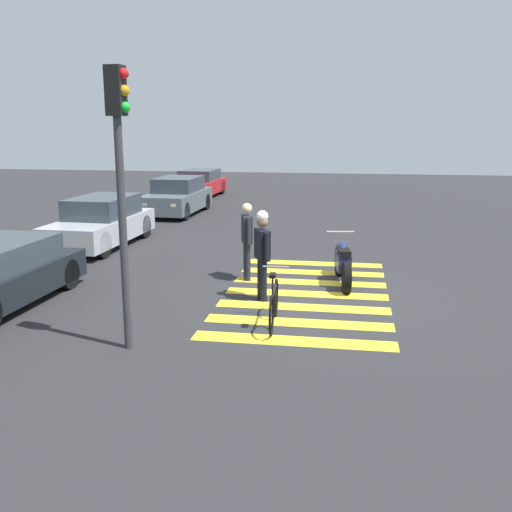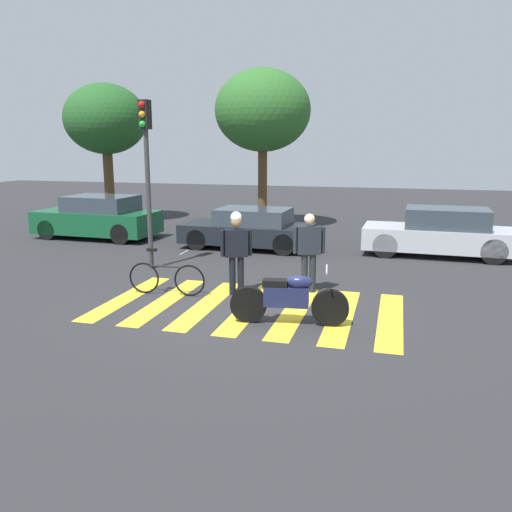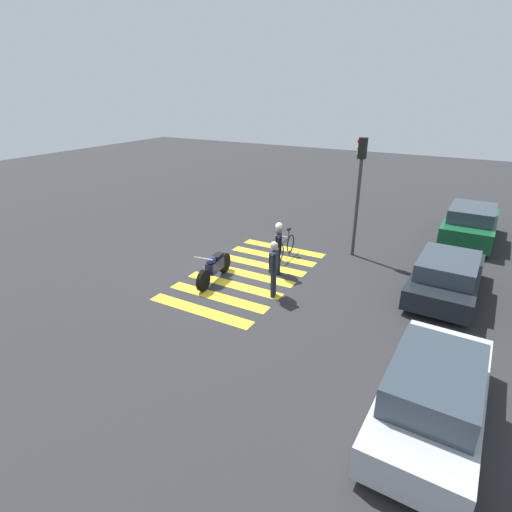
{
  "view_description": "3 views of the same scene",
  "coord_description": "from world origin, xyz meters",
  "px_view_note": "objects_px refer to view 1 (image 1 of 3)",
  "views": [
    {
      "loc": [
        -11.54,
        -0.82,
        3.42
      ],
      "look_at": [
        0.0,
        1.05,
        0.76
      ],
      "focal_mm": 41.0,
      "sensor_mm": 36.0,
      "label": 1
    },
    {
      "loc": [
        2.71,
        -9.46,
        3.17
      ],
      "look_at": [
        -0.25,
        1.36,
        0.75
      ],
      "focal_mm": 36.49,
      "sensor_mm": 36.0,
      "label": 2
    },
    {
      "loc": [
        10.48,
        6.16,
        5.75
      ],
      "look_at": [
        0.67,
        0.67,
        1.05
      ],
      "focal_mm": 28.25,
      "sensor_mm": 36.0,
      "label": 3
    }
  ],
  "objects_px": {
    "car_red_convertible": "(199,184)",
    "traffic_light_pole": "(120,165)",
    "officer_on_foot": "(262,249)",
    "officer_by_motorcycle": "(247,236)",
    "car_silver_sedan": "(101,223)",
    "police_motorcycle": "(343,263)",
    "car_grey_coupe": "(177,197)",
    "leaning_bicycle": "(274,304)"
  },
  "relations": [
    {
      "from": "police_motorcycle",
      "to": "car_red_convertible",
      "type": "relative_size",
      "value": 0.53
    },
    {
      "from": "car_red_convertible",
      "to": "traffic_light_pole",
      "type": "xyz_separation_m",
      "value": [
        -18.89,
        -3.8,
        2.22
      ]
    },
    {
      "from": "traffic_light_pole",
      "to": "officer_by_motorcycle",
      "type": "bearing_deg",
      "value": -14.33
    },
    {
      "from": "officer_on_foot",
      "to": "traffic_light_pole",
      "type": "relative_size",
      "value": 0.42
    },
    {
      "from": "officer_by_motorcycle",
      "to": "traffic_light_pole",
      "type": "distance_m",
      "value": 4.81
    },
    {
      "from": "officer_by_motorcycle",
      "to": "traffic_light_pole",
      "type": "xyz_separation_m",
      "value": [
        -4.31,
        1.1,
        1.85
      ]
    },
    {
      "from": "police_motorcycle",
      "to": "car_silver_sedan",
      "type": "height_order",
      "value": "car_silver_sedan"
    },
    {
      "from": "officer_by_motorcycle",
      "to": "car_silver_sedan",
      "type": "relative_size",
      "value": 0.41
    },
    {
      "from": "police_motorcycle",
      "to": "car_red_convertible",
      "type": "height_order",
      "value": "car_red_convertible"
    },
    {
      "from": "police_motorcycle",
      "to": "car_grey_coupe",
      "type": "height_order",
      "value": "car_grey_coupe"
    },
    {
      "from": "car_silver_sedan",
      "to": "traffic_light_pole",
      "type": "relative_size",
      "value": 1.0
    },
    {
      "from": "leaning_bicycle",
      "to": "car_red_convertible",
      "type": "height_order",
      "value": "car_red_convertible"
    },
    {
      "from": "traffic_light_pole",
      "to": "car_silver_sedan",
      "type": "bearing_deg",
      "value": 26.49
    },
    {
      "from": "car_silver_sedan",
      "to": "car_red_convertible",
      "type": "bearing_deg",
      "value": 0.78
    },
    {
      "from": "car_silver_sedan",
      "to": "traffic_light_pole",
      "type": "distance_m",
      "value": 8.46
    },
    {
      "from": "leaning_bicycle",
      "to": "car_red_convertible",
      "type": "relative_size",
      "value": 0.42
    },
    {
      "from": "officer_on_foot",
      "to": "officer_by_motorcycle",
      "type": "distance_m",
      "value": 1.56
    },
    {
      "from": "leaning_bicycle",
      "to": "officer_on_foot",
      "type": "xyz_separation_m",
      "value": [
        1.45,
        0.42,
        0.66
      ]
    },
    {
      "from": "leaning_bicycle",
      "to": "car_silver_sedan",
      "type": "xyz_separation_m",
      "value": [
        5.92,
        5.73,
        0.29
      ]
    },
    {
      "from": "officer_on_foot",
      "to": "officer_by_motorcycle",
      "type": "height_order",
      "value": "officer_on_foot"
    },
    {
      "from": "car_grey_coupe",
      "to": "traffic_light_pole",
      "type": "distance_m",
      "value": 14.04
    },
    {
      "from": "officer_on_foot",
      "to": "police_motorcycle",
      "type": "bearing_deg",
      "value": -46.7
    },
    {
      "from": "officer_on_foot",
      "to": "leaning_bicycle",
      "type": "bearing_deg",
      "value": -163.71
    },
    {
      "from": "traffic_light_pole",
      "to": "police_motorcycle",
      "type": "bearing_deg",
      "value": -36.71
    },
    {
      "from": "car_silver_sedan",
      "to": "car_grey_coupe",
      "type": "xyz_separation_m",
      "value": [
        6.17,
        -0.4,
        0.0
      ]
    },
    {
      "from": "police_motorcycle",
      "to": "car_red_convertible",
      "type": "bearing_deg",
      "value": 25.7
    },
    {
      "from": "car_silver_sedan",
      "to": "car_grey_coupe",
      "type": "bearing_deg",
      "value": -3.73
    },
    {
      "from": "car_silver_sedan",
      "to": "traffic_light_pole",
      "type": "bearing_deg",
      "value": -153.51
    },
    {
      "from": "car_silver_sedan",
      "to": "car_red_convertible",
      "type": "xyz_separation_m",
      "value": [
        11.57,
        0.16,
        -0.05
      ]
    },
    {
      "from": "leaning_bicycle",
      "to": "officer_by_motorcycle",
      "type": "relative_size",
      "value": 0.99
    },
    {
      "from": "leaning_bicycle",
      "to": "car_grey_coupe",
      "type": "bearing_deg",
      "value": 23.81
    },
    {
      "from": "car_grey_coupe",
      "to": "traffic_light_pole",
      "type": "xyz_separation_m",
      "value": [
        -13.48,
        -3.25,
        2.17
      ]
    },
    {
      "from": "leaning_bicycle",
      "to": "officer_on_foot",
      "type": "bearing_deg",
      "value": 16.29
    },
    {
      "from": "officer_by_motorcycle",
      "to": "car_red_convertible",
      "type": "xyz_separation_m",
      "value": [
        14.59,
        4.9,
        -0.37
      ]
    },
    {
      "from": "leaning_bicycle",
      "to": "car_grey_coupe",
      "type": "relative_size",
      "value": 0.42
    },
    {
      "from": "car_silver_sedan",
      "to": "car_grey_coupe",
      "type": "relative_size",
      "value": 1.04
    },
    {
      "from": "officer_by_motorcycle",
      "to": "car_silver_sedan",
      "type": "xyz_separation_m",
      "value": [
        3.01,
        4.75,
        -0.33
      ]
    },
    {
      "from": "officer_by_motorcycle",
      "to": "car_grey_coupe",
      "type": "bearing_deg",
      "value": 25.34
    },
    {
      "from": "police_motorcycle",
      "to": "car_grey_coupe",
      "type": "relative_size",
      "value": 0.52
    },
    {
      "from": "officer_by_motorcycle",
      "to": "traffic_light_pole",
      "type": "height_order",
      "value": "traffic_light_pole"
    },
    {
      "from": "officer_on_foot",
      "to": "car_silver_sedan",
      "type": "relative_size",
      "value": 0.42
    },
    {
      "from": "officer_on_foot",
      "to": "traffic_light_pole",
      "type": "xyz_separation_m",
      "value": [
        -2.85,
        1.66,
        1.8
      ]
    }
  ]
}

